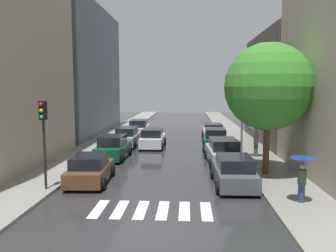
% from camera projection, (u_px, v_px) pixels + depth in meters
% --- Properties ---
extents(ground_plane, '(28.00, 72.00, 0.04)m').
position_uv_depth(ground_plane, '(174.00, 137.00, 35.87)').
color(ground_plane, '#2B2B2D').
extents(sidewalk_left, '(3.00, 72.00, 0.15)m').
position_uv_depth(sidewalk_left, '(113.00, 135.00, 36.24)').
color(sidewalk_left, gray).
rests_on(sidewalk_left, ground).
extents(sidewalk_right, '(3.00, 72.00, 0.15)m').
position_uv_depth(sidewalk_right, '(236.00, 136.00, 35.48)').
color(sidewalk_right, gray).
rests_on(sidewalk_right, ground).
extents(crosswalk_stripes, '(4.95, 2.20, 0.01)m').
position_uv_depth(crosswalk_stripes, '(152.00, 210.00, 14.11)').
color(crosswalk_stripes, silver).
rests_on(crosswalk_stripes, ground).
extents(building_left_mid, '(6.00, 17.85, 13.91)m').
position_uv_depth(building_left_mid, '(77.00, 71.00, 37.96)').
color(building_left_mid, slate).
rests_on(building_left_mid, ground).
extents(building_right_mid, '(6.00, 13.83, 10.04)m').
position_uv_depth(building_right_mid, '(291.00, 89.00, 31.46)').
color(building_right_mid, '#564C47').
rests_on(building_right_mid, ground).
extents(parked_car_left_nearest, '(2.27, 4.15, 1.53)m').
position_uv_depth(parked_car_left_nearest, '(90.00, 170.00, 18.13)').
color(parked_car_left_nearest, brown).
rests_on(parked_car_left_nearest, ground).
extents(parked_car_left_second, '(2.17, 4.24, 1.71)m').
position_uv_depth(parked_car_left_second, '(113.00, 148.00, 24.32)').
color(parked_car_left_second, '#0C4C2D').
rests_on(parked_car_left_second, ground).
extents(parked_car_left_third, '(2.05, 4.58, 1.67)m').
position_uv_depth(parked_car_left_third, '(127.00, 137.00, 29.84)').
color(parked_car_left_third, '#B2B7BF').
rests_on(parked_car_left_third, ground).
extents(parked_car_left_fourth, '(2.24, 4.82, 1.77)m').
position_uv_depth(parked_car_left_fourth, '(139.00, 128.00, 35.97)').
color(parked_car_left_fourth, silver).
rests_on(parked_car_left_fourth, ground).
extents(parked_car_right_nearest, '(2.19, 4.29, 1.60)m').
position_uv_depth(parked_car_right_nearest, '(234.00, 172.00, 17.46)').
color(parked_car_right_nearest, '#474C51').
rests_on(parked_car_right_nearest, ground).
extents(parked_car_right_second, '(2.35, 4.72, 1.71)m').
position_uv_depth(parked_car_right_second, '(223.00, 152.00, 22.75)').
color(parked_car_right_second, '#B2B7BF').
rests_on(parked_car_right_second, ground).
extents(parked_car_right_third, '(2.25, 4.39, 1.76)m').
position_uv_depth(parked_car_right_third, '(215.00, 140.00, 28.16)').
color(parked_car_right_third, '#0C4C2D').
rests_on(parked_car_right_third, ground).
extents(parked_car_right_fourth, '(2.18, 4.69, 1.58)m').
position_uv_depth(parked_car_right_fourth, '(213.00, 132.00, 33.70)').
color(parked_car_right_fourth, '#B2B7BF').
rests_on(parked_car_right_fourth, ground).
extents(car_midroad, '(2.11, 4.33, 1.63)m').
position_uv_depth(car_midroad, '(153.00, 139.00, 29.10)').
color(car_midroad, silver).
rests_on(car_midroad, ground).
extents(pedestrian_foreground, '(1.09, 1.09, 1.94)m').
position_uv_depth(pedestrian_foreground, '(302.00, 169.00, 14.51)').
color(pedestrian_foreground, navy).
rests_on(pedestrian_foreground, sidewalk_right).
extents(pedestrian_near_tree, '(1.08, 1.08, 2.08)m').
position_uv_depth(pedestrian_near_tree, '(256.00, 135.00, 24.36)').
color(pedestrian_near_tree, '#38513D').
rests_on(pedestrian_near_tree, sidewalk_right).
extents(street_tree_right, '(4.95, 4.95, 7.47)m').
position_uv_depth(street_tree_right, '(268.00, 87.00, 19.08)').
color(street_tree_right, '#513823').
rests_on(street_tree_right, sidewalk_right).
extents(traffic_light_left_corner, '(0.30, 0.42, 4.30)m').
position_uv_depth(traffic_light_left_corner, '(43.00, 125.00, 16.22)').
color(traffic_light_left_corner, black).
rests_on(traffic_light_left_corner, sidewalk_left).
extents(lamp_post_right, '(0.60, 0.28, 6.83)m').
position_uv_depth(lamp_post_right, '(242.00, 101.00, 25.42)').
color(lamp_post_right, '#595B60').
rests_on(lamp_post_right, sidewalk_right).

